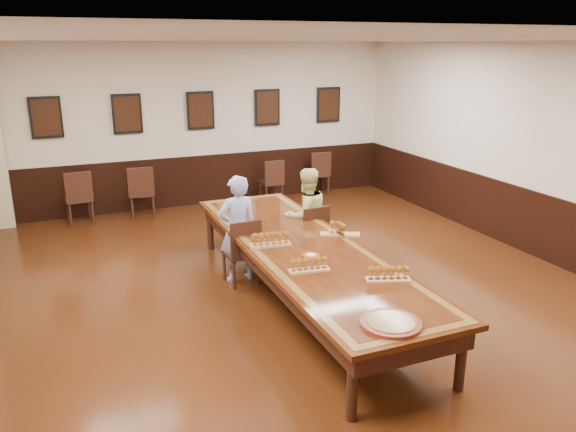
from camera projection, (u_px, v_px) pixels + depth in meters
name	position (u px, v px, depth m)	size (l,w,h in m)	color
floor	(303.00, 302.00, 7.19)	(8.00, 10.00, 0.02)	black
ceiling	(305.00, 39.00, 6.24)	(8.00, 10.00, 0.02)	white
wall_back	(200.00, 125.00, 11.13)	(8.00, 0.02, 3.20)	beige
wall_right	(554.00, 155.00, 8.19)	(0.02, 10.00, 3.20)	beige
chair_man	(241.00, 250.00, 7.62)	(0.44, 0.48, 0.94)	black
chair_woman	(309.00, 234.00, 8.30)	(0.43, 0.47, 0.92)	black
spare_chair_a	(78.00, 197.00, 10.15)	(0.47, 0.51, 1.00)	black
spare_chair_b	(142.00, 191.00, 10.54)	(0.47, 0.51, 0.99)	black
spare_chair_c	(271.00, 181.00, 11.55)	(0.42, 0.46, 0.90)	black
spare_chair_d	(318.00, 173.00, 12.17)	(0.44, 0.48, 0.95)	black
person_man	(238.00, 229.00, 7.62)	(0.55, 0.36, 1.49)	#4A5CB9
person_woman	(306.00, 216.00, 8.30)	(0.71, 0.55, 1.43)	#E4E790
pink_phone	(333.00, 231.00, 7.50)	(0.07, 0.13, 0.01)	#F95386
wainscoting	(303.00, 265.00, 7.04)	(8.00, 10.00, 1.00)	black
conference_table	(303.00, 257.00, 7.00)	(1.40, 5.00, 0.76)	black
posters	(201.00, 110.00, 10.98)	(6.14, 0.04, 0.74)	black
flight_a	(270.00, 240.00, 6.93)	(0.52, 0.22, 0.19)	#A47145
flight_b	(340.00, 229.00, 7.31)	(0.53, 0.36, 0.19)	#A47145
flight_c	(309.00, 265.00, 6.16)	(0.47, 0.19, 0.17)	#A47145
flight_d	(388.00, 274.00, 5.91)	(0.49, 0.29, 0.18)	#A47145
red_plate_grp	(311.00, 256.00, 6.62)	(0.21, 0.21, 0.03)	red
carved_platter	(391.00, 323.00, 5.00)	(0.65, 0.65, 0.04)	#531510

